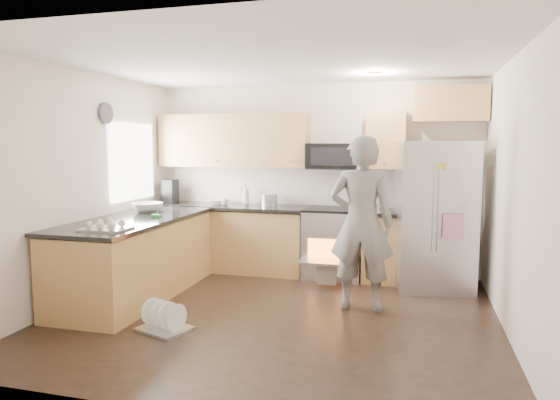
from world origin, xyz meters
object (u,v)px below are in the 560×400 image
(person, at_px, (361,223))
(refrigerator, at_px, (434,216))
(stove_range, at_px, (334,227))
(dish_rack, at_px, (164,322))

(person, bearing_deg, refrigerator, -127.93)
(person, bearing_deg, stove_range, -67.85)
(stove_range, xyz_separation_m, person, (0.49, -1.23, 0.26))
(stove_range, distance_m, person, 1.35)
(refrigerator, bearing_deg, stove_range, 159.20)
(refrigerator, height_order, dish_rack, refrigerator)
(refrigerator, bearing_deg, dish_rack, -149.93)
(stove_range, relative_size, dish_rack, 3.19)
(dish_rack, bearing_deg, refrigerator, 40.07)
(stove_range, distance_m, dish_rack, 2.74)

